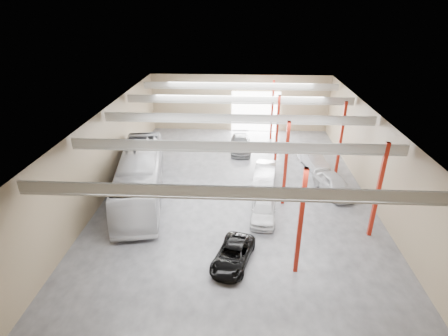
# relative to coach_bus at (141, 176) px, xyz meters

# --- Properties ---
(depot_shell) EXTENTS (22.12, 32.12, 7.06)m
(depot_shell) POSITION_rel_coach_bus_xyz_m (8.08, 1.98, 3.09)
(depot_shell) COLOR #424347
(depot_shell) RESTS_ON ground
(coach_bus) EXTENTS (5.61, 13.87, 3.76)m
(coach_bus) POSITION_rel_coach_bus_xyz_m (0.00, 0.00, 0.00)
(coach_bus) COLOR silver
(coach_bus) RESTS_ON ground
(black_sedan) EXTENTS (3.08, 4.76, 1.22)m
(black_sedan) POSITION_rel_coach_bus_xyz_m (7.92, -7.96, -1.27)
(black_sedan) COLOR black
(black_sedan) RESTS_ON ground
(car_row_a) EXTENTS (2.21, 4.71, 1.56)m
(car_row_a) POSITION_rel_coach_bus_xyz_m (10.05, -2.76, -1.10)
(car_row_a) COLOR silver
(car_row_a) RESTS_ON ground
(car_row_b) EXTENTS (2.45, 5.33, 1.69)m
(car_row_b) POSITION_rel_coach_bus_xyz_m (10.45, 3.00, -1.04)
(car_row_b) COLOR #B3B4B8
(car_row_b) RESTS_ON ground
(car_row_c) EXTENTS (2.35, 5.44, 1.56)m
(car_row_c) POSITION_rel_coach_bus_xyz_m (8.17, 10.50, -1.10)
(car_row_c) COLOR slate
(car_row_c) RESTS_ON ground
(car_right_near) EXTENTS (2.68, 4.69, 1.46)m
(car_right_near) POSITION_rel_coach_bus_xyz_m (15.46, 6.70, -1.15)
(car_right_near) COLOR #B7B6BC
(car_right_near) RESTS_ON ground
(car_right_far) EXTENTS (3.25, 5.21, 1.65)m
(car_right_far) POSITION_rel_coach_bus_xyz_m (16.25, 1.50, -1.06)
(car_right_far) COLOR silver
(car_right_far) RESTS_ON ground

